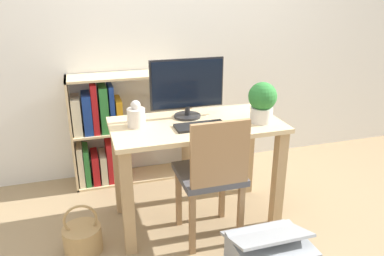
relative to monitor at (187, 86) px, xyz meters
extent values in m
plane|color=#997F5B|center=(0.02, -0.13, -0.96)|extent=(10.00, 10.00, 0.00)
cube|color=silver|center=(0.02, 0.80, 0.34)|extent=(8.00, 0.05, 2.60)
cube|color=#D8BC8C|center=(0.02, -0.13, -0.24)|extent=(1.14, 0.59, 0.03)
cube|color=tan|center=(-0.49, -0.37, -0.61)|extent=(0.07, 0.07, 0.71)
cube|color=tan|center=(0.54, -0.37, -0.61)|extent=(0.07, 0.07, 0.71)
cube|color=tan|center=(-0.49, 0.11, -0.61)|extent=(0.07, 0.07, 0.71)
cube|color=tan|center=(0.54, 0.11, -0.61)|extent=(0.07, 0.07, 0.71)
cylinder|color=#232326|center=(0.00, 0.00, -0.21)|extent=(0.19, 0.19, 0.02)
cylinder|color=#232326|center=(0.00, 0.00, -0.17)|extent=(0.04, 0.04, 0.06)
cube|color=#232326|center=(0.00, 0.00, 0.02)|extent=(0.51, 0.02, 0.34)
cube|color=black|center=(0.00, 0.00, 0.02)|extent=(0.49, 0.03, 0.32)
cube|color=black|center=(0.03, -0.22, -0.21)|extent=(0.33, 0.15, 0.02)
cylinder|color=silver|center=(-0.37, -0.08, -0.16)|extent=(0.12, 0.12, 0.12)
sphere|color=silver|center=(-0.37, -0.08, -0.08)|extent=(0.06, 0.06, 0.06)
cylinder|color=silver|center=(0.44, -0.24, -0.17)|extent=(0.15, 0.15, 0.10)
sphere|color=#2D7A33|center=(0.44, -0.24, -0.04)|extent=(0.19, 0.19, 0.19)
cube|color=#4C4C51|center=(0.04, -0.34, -0.50)|extent=(0.40, 0.40, 0.04)
cube|color=#9E754C|center=(0.04, -0.53, -0.28)|extent=(0.36, 0.03, 0.40)
cube|color=#9E754C|center=(-0.12, -0.50, -0.74)|extent=(0.04, 0.04, 0.44)
cube|color=#9E754C|center=(0.21, -0.50, -0.74)|extent=(0.04, 0.04, 0.44)
cube|color=#9E754C|center=(-0.12, -0.18, -0.74)|extent=(0.04, 0.04, 0.44)
cube|color=#9E754C|center=(0.21, -0.18, -0.74)|extent=(0.04, 0.04, 0.44)
cube|color=#D8BC8C|center=(-0.80, 0.62, -0.50)|extent=(0.02, 0.28, 0.93)
cube|color=#D8BC8C|center=(0.17, 0.62, -0.50)|extent=(0.02, 0.28, 0.93)
cube|color=#D8BC8C|center=(-0.31, 0.62, -0.95)|extent=(0.99, 0.28, 0.02)
cube|color=#D8BC8C|center=(-0.31, 0.62, -0.04)|extent=(0.99, 0.28, 0.02)
cube|color=#D8BC8C|center=(-0.31, 0.62, -0.50)|extent=(0.95, 0.28, 0.02)
cube|color=beige|center=(-0.76, 0.62, -0.77)|extent=(0.05, 0.24, 0.35)
cube|color=#2D7F38|center=(-0.71, 0.62, -0.78)|extent=(0.04, 0.24, 0.32)
cube|color=red|center=(-0.64, 0.62, -0.81)|extent=(0.06, 0.24, 0.26)
cube|color=beige|center=(-0.58, 0.62, -0.82)|extent=(0.05, 0.24, 0.25)
cube|color=red|center=(-0.51, 0.62, -0.77)|extent=(0.06, 0.24, 0.35)
cube|color=beige|center=(-0.75, 0.62, -0.34)|extent=(0.07, 0.24, 0.30)
cube|color=navy|center=(-0.66, 0.62, -0.32)|extent=(0.07, 0.24, 0.32)
cube|color=red|center=(-0.60, 0.62, -0.28)|extent=(0.05, 0.24, 0.41)
cube|color=#2D7F38|center=(-0.53, 0.62, -0.30)|extent=(0.07, 0.24, 0.38)
cube|color=navy|center=(-0.47, 0.62, -0.29)|extent=(0.04, 0.24, 0.38)
cube|color=orange|center=(-0.41, 0.62, -0.36)|extent=(0.05, 0.24, 0.26)
cylinder|color=tan|center=(-0.78, -0.28, -0.87)|extent=(0.24, 0.24, 0.17)
torus|color=tan|center=(-0.78, -0.28, -0.73)|extent=(0.21, 0.02, 0.21)
cube|color=#999EA3|center=(0.22, -0.81, -0.67)|extent=(0.43, 0.33, 0.13)
camera|label=1|loc=(-0.69, -2.37, 0.63)|focal=35.00mm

